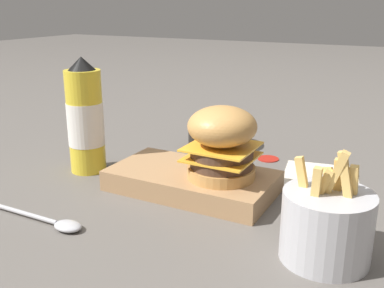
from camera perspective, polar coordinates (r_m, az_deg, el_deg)
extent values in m
plane|color=#5B5651|center=(0.88, -0.25, -3.72)|extent=(6.00, 6.00, 0.00)
cube|color=#A37A51|center=(0.80, 0.00, -4.68)|extent=(0.29, 0.16, 0.04)
cylinder|color=tan|center=(0.76, 3.73, -3.53)|extent=(0.11, 0.11, 0.02)
cylinder|color=#4C3323|center=(0.76, 3.76, -2.31)|extent=(0.11, 0.11, 0.02)
cube|color=gold|center=(0.75, 3.77, -1.65)|extent=(0.11, 0.11, 0.00)
cylinder|color=#4C3323|center=(0.75, 3.79, -0.99)|extent=(0.11, 0.11, 0.02)
cube|color=gold|center=(0.75, 3.80, -0.32)|extent=(0.11, 0.11, 0.00)
ellipsoid|color=tan|center=(0.74, 3.86, 2.26)|extent=(0.11, 0.11, 0.07)
cylinder|color=yellow|center=(0.89, -13.36, 2.78)|extent=(0.07, 0.07, 0.20)
cylinder|color=white|center=(0.89, -13.34, 2.53)|extent=(0.07, 0.07, 0.08)
cone|color=black|center=(0.87, -13.88, 9.93)|extent=(0.05, 0.05, 0.03)
cylinder|color=#B7B7BC|center=(0.61, 16.69, -9.98)|extent=(0.12, 0.12, 0.09)
cube|color=#E5B760|center=(0.59, 15.85, -6.14)|extent=(0.03, 0.02, 0.07)
cube|color=#E5B760|center=(0.60, 19.77, -5.87)|extent=(0.01, 0.02, 0.08)
cube|color=#E5B760|center=(0.58, 19.09, -5.34)|extent=(0.03, 0.01, 0.09)
cube|color=#E5B760|center=(0.58, 15.38, -6.27)|extent=(0.01, 0.01, 0.07)
cube|color=#E5B760|center=(0.60, 18.02, -5.30)|extent=(0.01, 0.02, 0.08)
cube|color=#E5B760|center=(0.60, 16.86, -5.87)|extent=(0.02, 0.03, 0.06)
cube|color=#E5B760|center=(0.60, 13.98, -5.11)|extent=(0.03, 0.01, 0.08)
cube|color=#E5B760|center=(0.59, 17.15, -4.92)|extent=(0.04, 0.02, 0.09)
cylinder|color=black|center=(1.04, 3.20, 1.11)|extent=(0.13, 0.13, 0.05)
cylinder|color=#669356|center=(1.03, 3.23, 2.36)|extent=(0.11, 0.11, 0.01)
cylinder|color=#B2B2B7|center=(0.75, -20.52, -8.24)|extent=(0.13, 0.01, 0.01)
ellipsoid|color=#B2B2B7|center=(0.69, -15.49, -10.01)|extent=(0.05, 0.03, 0.01)
cylinder|color=#B21E14|center=(0.97, 9.66, -1.80)|extent=(0.04, 0.04, 0.00)
cube|color=beige|center=(0.90, 16.04, -3.85)|extent=(0.16, 0.16, 0.00)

